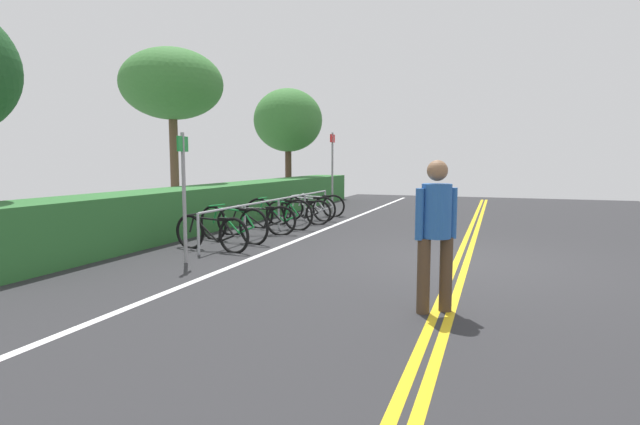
# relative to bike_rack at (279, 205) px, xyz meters

# --- Properties ---
(ground_plane) EXTENTS (29.47, 11.77, 0.05)m
(ground_plane) POSITION_rel_bike_rack_xyz_m (-2.28, -4.37, -0.60)
(ground_plane) COLOR #2B2B2D
(centre_line_yellow_inner) EXTENTS (26.52, 0.10, 0.00)m
(centre_line_yellow_inner) POSITION_rel_bike_rack_xyz_m (-2.28, -4.45, -0.58)
(centre_line_yellow_inner) COLOR gold
(centre_line_yellow_inner) RESTS_ON ground_plane
(centre_line_yellow_outer) EXTENTS (26.52, 0.10, 0.00)m
(centre_line_yellow_outer) POSITION_rel_bike_rack_xyz_m (-2.28, -4.29, -0.58)
(centre_line_yellow_outer) COLOR gold
(centre_line_yellow_outer) RESTS_ON ground_plane
(bike_lane_stripe_white) EXTENTS (26.52, 0.12, 0.00)m
(bike_lane_stripe_white) POSITION_rel_bike_rack_xyz_m (-2.28, -1.02, -0.58)
(bike_lane_stripe_white) COLOR white
(bike_lane_stripe_white) RESTS_ON ground_plane
(bike_rack) EXTENTS (6.75, 0.05, 0.75)m
(bike_rack) POSITION_rel_bike_rack_xyz_m (0.00, 0.00, 0.00)
(bike_rack) COLOR #9EA0A5
(bike_rack) RESTS_ON ground_plane
(bicycle_0) EXTENTS (0.46, 1.68, 0.69)m
(bicycle_0) POSITION_rel_bike_rack_xyz_m (-2.89, 0.03, -0.26)
(bicycle_0) COLOR black
(bicycle_0) RESTS_ON ground_plane
(bicycle_1) EXTENTS (0.55, 1.80, 0.77)m
(bicycle_1) POSITION_rel_bike_rack_xyz_m (-1.92, 0.13, -0.22)
(bicycle_1) COLOR black
(bicycle_1) RESTS_ON ground_plane
(bicycle_2) EXTENTS (0.67, 1.68, 0.70)m
(bicycle_2) POSITION_rel_bike_rack_xyz_m (-0.94, 0.10, -0.25)
(bicycle_2) COLOR black
(bicycle_2) RESTS_ON ground_plane
(bicycle_3) EXTENTS (0.46, 1.79, 0.79)m
(bicycle_3) POSITION_rel_bike_rack_xyz_m (0.07, 0.04, -0.21)
(bicycle_3) COLOR black
(bicycle_3) RESTS_ON ground_plane
(bicycle_4) EXTENTS (0.66, 1.61, 0.69)m
(bicycle_4) POSITION_rel_bike_rack_xyz_m (1.00, -0.10, -0.26)
(bicycle_4) COLOR black
(bicycle_4) RESTS_ON ground_plane
(bicycle_5) EXTENTS (0.46, 1.68, 0.72)m
(bicycle_5) POSITION_rel_bike_rack_xyz_m (1.96, 0.01, -0.24)
(bicycle_5) COLOR black
(bicycle_5) RESTS_ON ground_plane
(bicycle_6) EXTENTS (0.51, 1.67, 0.70)m
(bicycle_6) POSITION_rel_bike_rack_xyz_m (2.88, 0.11, -0.25)
(bicycle_6) COLOR black
(bicycle_6) RESTS_ON ground_plane
(pedestrian) EXTENTS (0.33, 0.41, 1.66)m
(pedestrian) POSITION_rel_bike_rack_xyz_m (-5.26, -4.27, 0.37)
(pedestrian) COLOR #4C3826
(pedestrian) RESTS_ON ground_plane
(sign_post_near) EXTENTS (0.36, 0.10, 2.09)m
(sign_post_near) POSITION_rel_bike_rack_xyz_m (-3.99, -0.18, 0.69)
(sign_post_near) COLOR gray
(sign_post_near) RESTS_ON ground_plane
(sign_post_far) EXTENTS (0.36, 0.06, 2.49)m
(sign_post_far) POSITION_rel_bike_rack_xyz_m (3.82, -0.07, 0.91)
(sign_post_far) COLOR gray
(sign_post_far) RESTS_ON ground_plane
(hedge_backdrop) EXTENTS (15.70, 1.24, 1.02)m
(hedge_backdrop) POSITION_rel_bike_rack_xyz_m (1.50, 1.86, -0.07)
(hedge_backdrop) COLOR #2D6B30
(hedge_backdrop) RESTS_ON ground_plane
(tree_mid) EXTENTS (2.88, 2.88, 4.79)m
(tree_mid) POSITION_rel_bike_rack_xyz_m (1.37, 3.92, 3.19)
(tree_mid) COLOR brown
(tree_mid) RESTS_ON ground_plane
(tree_far_right) EXTENTS (2.64, 2.64, 4.38)m
(tree_far_right) POSITION_rel_bike_rack_xyz_m (7.07, 2.82, 2.58)
(tree_far_right) COLOR #473323
(tree_far_right) RESTS_ON ground_plane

